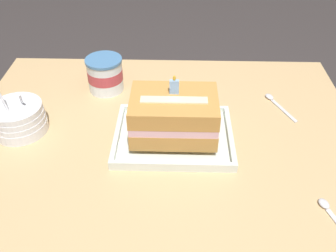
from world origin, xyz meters
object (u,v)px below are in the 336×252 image
object	(u,v)px
birthday_cake	(174,115)
serving_spoon_by_bowls	(274,102)
bowl_stack	(19,118)
foil_tray	(174,137)
ice_cream_tub	(105,74)
serving_spoon_near_tray	(332,214)

from	to	relation	value
birthday_cake	serving_spoon_by_bowls	world-z (taller)	birthday_cake
bowl_stack	foil_tray	bearing A→B (deg)	-3.76
ice_cream_tub	serving_spoon_by_bowls	world-z (taller)	ice_cream_tub
foil_tray	ice_cream_tub	bearing A→B (deg)	132.18
serving_spoon_near_tray	bowl_stack	bearing A→B (deg)	160.55
ice_cream_tub	serving_spoon_near_tray	xyz separation A→B (m)	(0.54, -0.46, -0.05)
foil_tray	bowl_stack	world-z (taller)	bowl_stack
birthday_cake	serving_spoon_by_bowls	xyz separation A→B (m)	(0.29, 0.17, -0.07)
foil_tray	serving_spoon_by_bowls	bearing A→B (deg)	30.43
birthday_cake	serving_spoon_by_bowls	distance (m)	0.35
bowl_stack	serving_spoon_near_tray	distance (m)	0.78
foil_tray	bowl_stack	bearing A→B (deg)	176.24
birthday_cake	bowl_stack	distance (m)	0.41
foil_tray	serving_spoon_by_bowls	world-z (taller)	foil_tray
foil_tray	serving_spoon_near_tray	distance (m)	0.40
bowl_stack	serving_spoon_by_bowls	size ratio (longest dim) A/B	1.02
birthday_cake	serving_spoon_near_tray	xyz separation A→B (m)	(0.33, -0.23, -0.07)
serving_spoon_by_bowls	serving_spoon_near_tray	bearing A→B (deg)	-84.46
birthday_cake	ice_cream_tub	distance (m)	0.31
bowl_stack	serving_spoon_by_bowls	xyz separation A→B (m)	(0.70, 0.14, -0.03)
birthday_cake	bowl_stack	xyz separation A→B (m)	(-0.40, 0.03, -0.04)
serving_spoon_near_tray	foil_tray	bearing A→B (deg)	144.87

